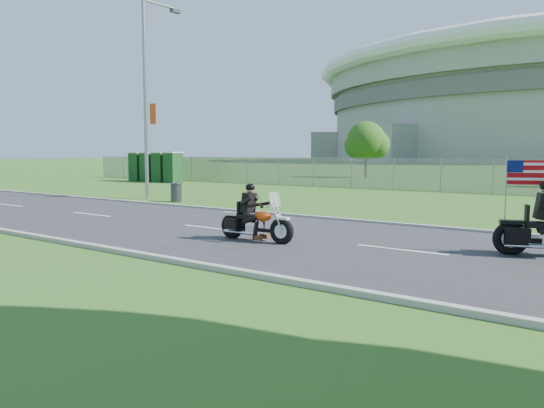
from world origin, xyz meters
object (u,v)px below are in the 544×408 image
Objects in this scene: porta_toilet_c at (149,167)px; motorcycle_lead at (255,223)px; streetlight at (149,85)px; trash_can at (176,193)px; porta_toilet_d at (138,167)px; porta_toilet_a at (173,168)px; porta_toilet_b at (161,168)px.

porta_toilet_c reaches higher than motorcycle_lead.
trash_can is at bearing -12.43° from streetlight.
porta_toilet_d is 32.18m from motorcycle_lead.
streetlight is 18.40m from porta_toilet_d.
porta_toilet_d is (-4.20, 0.00, 0.00)m from porta_toilet_a.
streetlight is at bearing 167.57° from trash_can.
porta_toilet_b is at bearing 140.57° from motorcycle_lead.
porta_toilet_a reaches higher than motorcycle_lead.
porta_toilet_b is at bearing 0.00° from porta_toilet_d.
porta_toilet_c is at bearing 142.12° from motorcycle_lead.
streetlight reaches higher than trash_can.
streetlight is 4.35× the size of porta_toilet_c.
porta_toilet_d is 1.02× the size of motorcycle_lead.
motorcycle_lead is at bearing -37.03° from porta_toilet_b.
porta_toilet_d is (-14.22, 10.78, -4.49)m from streetlight.
trash_can is (-10.06, 6.70, -0.05)m from motorcycle_lead.
porta_toilet_a is 1.02× the size of motorcycle_lead.
porta_toilet_b is 17.86m from trash_can.
trash_can is (16.61, -11.31, -0.71)m from porta_toilet_d.
porta_toilet_c and porta_toilet_d have the same top height.
trash_can is at bearing -39.31° from porta_toilet_b.
streetlight is 4.35× the size of porta_toilet_a.
porta_toilet_b is 1.02× the size of motorcycle_lead.
motorcycle_lead reaches higher than trash_can.
porta_toilet_b is at bearing 180.00° from porta_toilet_a.
porta_toilet_a is 1.40m from porta_toilet_b.
trash_can is (2.39, -0.53, -5.20)m from streetlight.
porta_toilet_a is at bearing 132.91° from streetlight.
motorcycle_lead is (23.87, -18.00, -0.67)m from porta_toilet_b.
streetlight reaches higher than porta_toilet_b.
streetlight is 5.75m from trash_can.
porta_toilet_b is 1.40m from porta_toilet_c.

